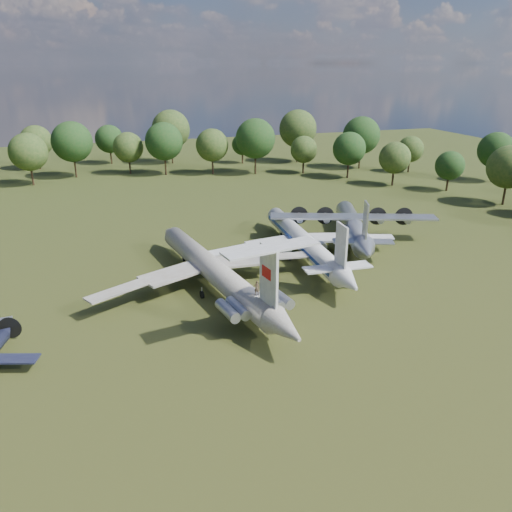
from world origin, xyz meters
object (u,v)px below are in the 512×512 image
object	(u,v)px
person_on_il62	(257,288)
il62_airliner	(214,275)
an12_transport	(353,229)
tu104_jet	(303,245)

from	to	relation	value
person_on_il62	il62_airliner	bearing A→B (deg)	-84.56
an12_transport	il62_airliner	bearing A→B (deg)	-136.17
il62_airliner	tu104_jet	bearing A→B (deg)	15.34
tu104_jet	il62_airliner	bearing A→B (deg)	-151.52
il62_airliner	tu104_jet	xyz separation A→B (m)	(16.69, 7.92, -0.14)
tu104_jet	an12_transport	distance (m)	12.45
il62_airliner	person_on_il62	bearing A→B (deg)	-90.00
il62_airliner	person_on_il62	size ratio (longest dim) A/B	25.94
an12_transport	person_on_il62	bearing A→B (deg)	-116.47
tu104_jet	person_on_il62	bearing A→B (deg)	-122.59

